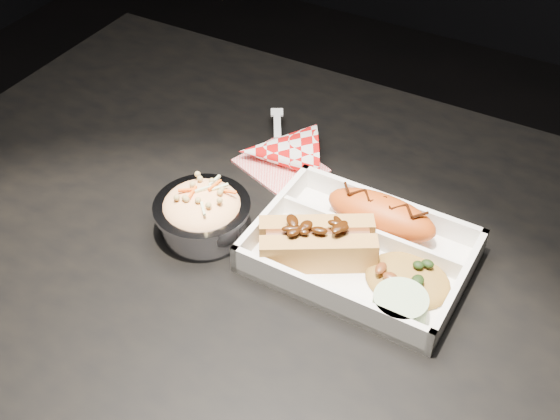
% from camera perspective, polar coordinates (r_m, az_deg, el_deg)
% --- Properties ---
extents(dining_table, '(1.20, 0.80, 0.75)m').
position_cam_1_polar(dining_table, '(0.92, 2.47, -7.81)').
color(dining_table, black).
rests_on(dining_table, ground).
extents(food_tray, '(0.25, 0.18, 0.04)m').
position_cam_1_polar(food_tray, '(0.84, 6.56, -3.60)').
color(food_tray, white).
rests_on(food_tray, dining_table).
extents(fried_pastry, '(0.14, 0.06, 0.05)m').
position_cam_1_polar(fried_pastry, '(0.87, 8.21, -0.36)').
color(fried_pastry, '#C44D13').
rests_on(fried_pastry, food_tray).
extents(hotdog, '(0.15, 0.12, 0.06)m').
position_cam_1_polar(hotdog, '(0.82, 3.06, -2.54)').
color(hotdog, '#BA833F').
rests_on(hotdog, food_tray).
extents(fried_rice_mound, '(0.10, 0.08, 0.03)m').
position_cam_1_polar(fried_rice_mound, '(0.81, 10.43, -5.07)').
color(fried_rice_mound, '#A97931').
rests_on(fried_rice_mound, food_tray).
extents(cupcake_liner, '(0.06, 0.06, 0.03)m').
position_cam_1_polar(cupcake_liner, '(0.78, 9.70, -7.74)').
color(cupcake_liner, '#A0BA8D').
rests_on(cupcake_liner, food_tray).
extents(foil_coleslaw_cup, '(0.12, 0.12, 0.07)m').
position_cam_1_polar(foil_coleslaw_cup, '(0.87, -6.33, -0.16)').
color(foil_coleslaw_cup, silver).
rests_on(foil_coleslaw_cup, dining_table).
extents(napkin_fork, '(0.15, 0.16, 0.10)m').
position_cam_1_polar(napkin_fork, '(0.98, -0.16, 4.78)').
color(napkin_fork, red).
rests_on(napkin_fork, dining_table).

